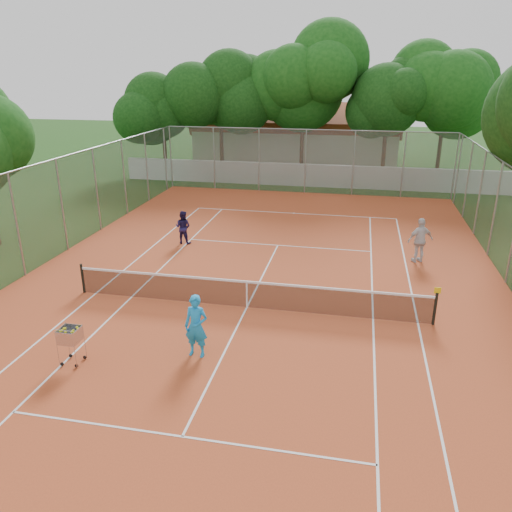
% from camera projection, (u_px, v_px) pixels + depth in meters
% --- Properties ---
extents(ground, '(120.00, 120.00, 0.00)m').
position_uv_depth(ground, '(247.00, 308.00, 16.64)').
color(ground, '#173A0F').
rests_on(ground, ground).
extents(court_pad, '(18.00, 34.00, 0.02)m').
position_uv_depth(court_pad, '(247.00, 308.00, 16.64)').
color(court_pad, '#B74A23').
rests_on(court_pad, ground).
extents(court_lines, '(10.98, 23.78, 0.01)m').
position_uv_depth(court_lines, '(247.00, 307.00, 16.63)').
color(court_lines, white).
rests_on(court_lines, court_pad).
extents(tennis_net, '(11.88, 0.10, 0.98)m').
position_uv_depth(tennis_net, '(247.00, 294.00, 16.46)').
color(tennis_net, black).
rests_on(tennis_net, court_pad).
extents(perimeter_fence, '(18.00, 34.00, 4.00)m').
position_uv_depth(perimeter_fence, '(247.00, 252.00, 15.94)').
color(perimeter_fence, slate).
rests_on(perimeter_fence, ground).
extents(boundary_wall, '(26.00, 0.30, 1.50)m').
position_uv_depth(boundary_wall, '(308.00, 175.00, 33.81)').
color(boundary_wall, silver).
rests_on(boundary_wall, ground).
extents(clubhouse, '(16.40, 9.00, 4.40)m').
position_uv_depth(clubhouse, '(298.00, 135.00, 42.85)').
color(clubhouse, beige).
rests_on(clubhouse, ground).
extents(tropical_trees, '(29.00, 19.00, 10.00)m').
position_uv_depth(tropical_trees, '(315.00, 107.00, 35.07)').
color(tropical_trees, '#0D330C').
rests_on(tropical_trees, ground).
extents(player_near, '(0.68, 0.47, 1.80)m').
position_uv_depth(player_near, '(196.00, 326.00, 13.54)').
color(player_near, '#1A93DF').
rests_on(player_near, court_pad).
extents(player_far_left, '(0.80, 0.65, 1.51)m').
position_uv_depth(player_far_left, '(183.00, 227.00, 22.56)').
color(player_far_left, '#1C1747').
rests_on(player_far_left, court_pad).
extents(player_far_right, '(1.18, 0.84, 1.86)m').
position_uv_depth(player_far_right, '(420.00, 240.00, 20.28)').
color(player_far_right, silver).
rests_on(player_far_right, court_pad).
extents(ball_hopper, '(0.58, 0.58, 1.14)m').
position_uv_depth(ball_hopper, '(71.00, 344.00, 13.29)').
color(ball_hopper, '#B8B9BF').
rests_on(ball_hopper, court_pad).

